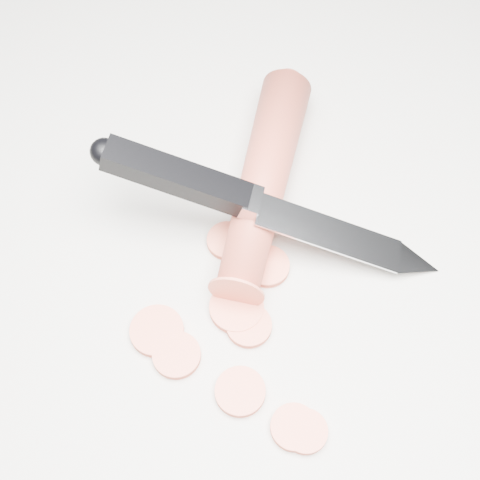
{
  "coord_description": "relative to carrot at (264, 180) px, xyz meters",
  "views": [
    {
      "loc": [
        -0.01,
        -0.22,
        0.44
      ],
      "look_at": [
        -0.01,
        0.01,
        0.02
      ],
      "focal_mm": 50.0,
      "sensor_mm": 36.0,
      "label": 1
    }
  ],
  "objects": [
    {
      "name": "carrot_slice_5",
      "position": [
        -0.03,
        -0.04,
        -0.02
      ],
      "size": [
        0.03,
        0.03,
        0.01
      ],
      "primitive_type": "cylinder",
      "color": "#F1694B",
      "rests_on": "ground"
    },
    {
      "name": "kitchen_knife",
      "position": [
        0.0,
        -0.04,
        0.02
      ],
      "size": [
        0.26,
        0.09,
        0.08
      ],
      "primitive_type": null,
      "color": "#BBBDC2",
      "rests_on": "ground"
    },
    {
      "name": "carrot_slice_2",
      "position": [
        -0.02,
        -0.1,
        -0.02
      ],
      "size": [
        0.04,
        0.04,
        0.01
      ],
      "primitive_type": "cylinder",
      "color": "#F1694B",
      "rests_on": "ground"
    },
    {
      "name": "carrot_slice_3",
      "position": [
        0.02,
        -0.18,
        -0.02
      ],
      "size": [
        0.03,
        0.03,
        0.01
      ],
      "primitive_type": "cylinder",
      "color": "#F1694B",
      "rests_on": "ground"
    },
    {
      "name": "carrot_slice_6",
      "position": [
        -0.02,
        -0.16,
        -0.02
      ],
      "size": [
        0.03,
        0.03,
        0.01
      ],
      "primitive_type": "cylinder",
      "color": "#F1694B",
      "rests_on": "ground"
    },
    {
      "name": "carrot_slice_7",
      "position": [
        -0.08,
        -0.11,
        -0.02
      ],
      "size": [
        0.04,
        0.04,
        0.01
      ],
      "primitive_type": "cylinder",
      "color": "#F1694B",
      "rests_on": "ground"
    },
    {
      "name": "ground",
      "position": [
        -0.01,
        -0.06,
        -0.02
      ],
      "size": [
        2.4,
        2.4,
        0.0
      ],
      "primitive_type": "plane",
      "color": "beige",
      "rests_on": "ground"
    },
    {
      "name": "carrot_slice_4",
      "position": [
        -0.0,
        -0.06,
        -0.02
      ],
      "size": [
        0.03,
        0.03,
        0.01
      ],
      "primitive_type": "cylinder",
      "color": "#F1694B",
      "rests_on": "ground"
    },
    {
      "name": "carrot",
      "position": [
        0.0,
        0.0,
        0.0
      ],
      "size": [
        0.08,
        0.19,
        0.04
      ],
      "primitive_type": "cylinder",
      "rotation": [
        1.57,
        0.0,
        -0.26
      ],
      "color": "#BB3E2C",
      "rests_on": "ground"
    },
    {
      "name": "carrot_slice_8",
      "position": [
        -0.02,
        -0.11,
        -0.02
      ],
      "size": [
        0.03,
        0.03,
        0.01
      ],
      "primitive_type": "cylinder",
      "color": "#F1694B",
      "rests_on": "ground"
    },
    {
      "name": "carrot_slice_0",
      "position": [
        -0.07,
        -0.13,
        -0.02
      ],
      "size": [
        0.03,
        0.03,
        0.01
      ],
      "primitive_type": "cylinder",
      "color": "#F1694B",
      "rests_on": "ground"
    },
    {
      "name": "carrot_slice_1",
      "position": [
        0.01,
        -0.18,
        -0.02
      ],
      "size": [
        0.03,
        0.03,
        0.01
      ],
      "primitive_type": "cylinder",
      "color": "#F1694B",
      "rests_on": "ground"
    }
  ]
}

